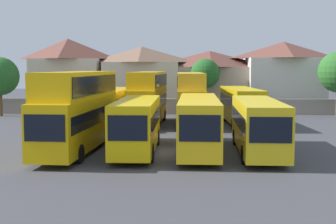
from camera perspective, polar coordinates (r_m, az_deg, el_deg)
The scene contains 16 objects.
ground at distance 48.04m, azimuth 0.70°, elevation -1.05°, with size 140.00×140.00×0.00m, color #424247.
depot_boundary_wall at distance 54.65m, azimuth 0.90°, elevation 0.69°, with size 56.00×0.50×1.80m, color gray.
bus_1 at distance 30.83m, azimuth -10.88°, elevation 0.63°, with size 3.22×12.09×5.18m.
bus_2 at distance 29.90m, azimuth -3.80°, elevation -1.29°, with size 2.56×10.15×3.40m.
bus_3 at distance 30.30m, azimuth 3.75°, elevation -1.12°, with size 2.69×11.87×3.48m.
bus_4 at distance 29.97m, azimuth 10.89°, elevation -1.38°, with size 2.80×10.74×3.38m.
bus_5 at distance 44.86m, azimuth -6.51°, elevation 0.91°, with size 3.46×11.89×3.35m.
bus_6 at distance 44.66m, azimuth -2.44°, elevation 2.09°, with size 3.14×10.45×5.02m.
bus_7 at distance 44.98m, azimuth 2.73°, elevation 2.05°, with size 2.74×12.04×4.93m.
bus_8 at distance 44.83m, azimuth 8.89°, elevation 0.97°, with size 3.17×11.45×3.48m.
house_terrace_left at distance 62.83m, azimuth -12.02°, elevation 4.64°, with size 9.13×7.18×9.17m.
house_terrace_centre at distance 60.89m, azimuth -3.21°, elevation 4.22°, with size 9.95×6.63×8.11m.
house_terrace_right at distance 61.55m, azimuth 5.09°, elevation 3.97°, with size 11.39×6.99×7.58m.
house_terrace_far_right at distance 61.88m, azimuth 13.88°, elevation 4.36°, with size 9.81×8.15×8.70m.
tree_behind_wall at distance 55.50m, azimuth -19.81°, elevation 4.11°, with size 4.28×4.28×6.61m.
tree_right_of_lot at distance 56.99m, azimuth 4.56°, elevation 4.67°, with size 3.56×3.56×6.48m.
Camera 1 is at (1.29, -29.71, 5.47)m, focal length 50.03 mm.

